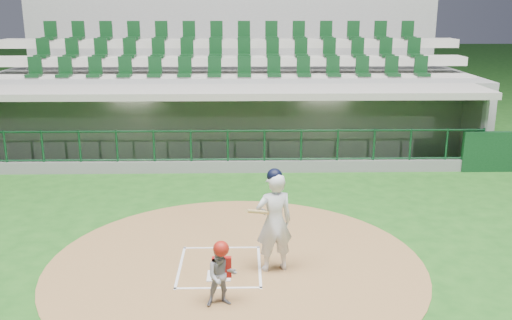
{
  "coord_description": "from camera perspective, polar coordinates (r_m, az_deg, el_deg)",
  "views": [
    {
      "loc": [
        0.46,
        -10.16,
        4.83
      ],
      "look_at": [
        0.75,
        2.6,
        1.3
      ],
      "focal_mm": 40.0,
      "sensor_mm": 36.0,
      "label": 1
    }
  ],
  "objects": [
    {
      "name": "seating_deck",
      "position": [
        21.35,
        -2.52,
        6.26
      ],
      "size": [
        17.0,
        6.72,
        5.15
      ],
      "color": "gray",
      "rests_on": "ground"
    },
    {
      "name": "ground",
      "position": [
        11.26,
        -3.57,
        -9.97
      ],
      "size": [
        120.0,
        120.0,
        0.0
      ],
      "primitive_type": "plane",
      "color": "#194B15",
      "rests_on": "ground"
    },
    {
      "name": "dirt_circle",
      "position": [
        11.07,
        -2.04,
        -10.39
      ],
      "size": [
        7.2,
        7.2,
        0.01
      ],
      "primitive_type": "cylinder",
      "color": "brown",
      "rests_on": "ground"
    },
    {
      "name": "batter",
      "position": [
        10.47,
        1.82,
        -6.07
      ],
      "size": [
        0.93,
        0.95,
        1.97
      ],
      "color": "silver",
      "rests_on": "dirt_circle"
    },
    {
      "name": "home_plate",
      "position": [
        10.62,
        -3.72,
        -11.49
      ],
      "size": [
        0.43,
        0.43,
        0.02
      ],
      "primitive_type": "cube",
      "color": "silver",
      "rests_on": "dirt_circle"
    },
    {
      "name": "dugout_structure",
      "position": [
        18.42,
        -2.1,
        3.31
      ],
      "size": [
        16.4,
        3.7,
        3.0
      ],
      "color": "slate",
      "rests_on": "ground"
    },
    {
      "name": "catcher",
      "position": [
        9.47,
        -3.47,
        -11.25
      ],
      "size": [
        0.58,
        0.49,
        1.13
      ],
      "color": "gray",
      "rests_on": "dirt_circle"
    },
    {
      "name": "batter_box_chalk",
      "position": [
        10.98,
        -3.63,
        -10.56
      ],
      "size": [
        1.55,
        1.8,
        0.01
      ],
      "color": "silver",
      "rests_on": "ground"
    }
  ]
}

